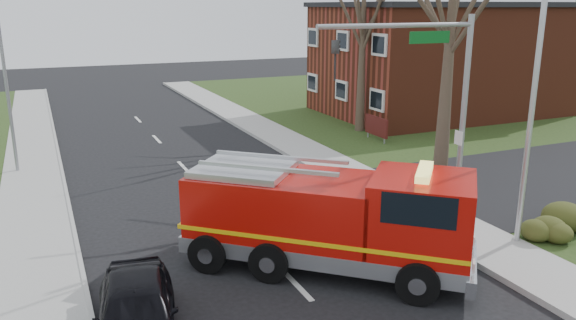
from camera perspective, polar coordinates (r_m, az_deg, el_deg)
name	(u,v)px	position (r m, az deg, el deg)	size (l,w,h in m)	color
ground	(295,284)	(15.07, 0.73, -12.46)	(120.00, 120.00, 0.00)	black
sidewalk_right	(479,242)	(18.27, 18.85, -7.88)	(2.40, 80.00, 0.15)	gray
brick_building	(442,59)	(39.01, 15.38, 9.90)	(15.40, 10.40, 7.25)	maroon
health_center_sign	(376,126)	(30.03, 8.98, 3.39)	(0.12, 2.00, 1.40)	#481310
hedge_corner	(575,224)	(19.44, 27.11, -5.78)	(2.80, 2.00, 0.90)	#323B15
bare_tree_far	(363,16)	(31.77, 7.68, 14.29)	(5.25, 5.25, 10.50)	#3D3224
traffic_signal_mast	(432,86)	(17.52, 14.44, 7.27)	(5.29, 0.18, 6.80)	gray
streetlight_pole	(532,97)	(17.40, 23.53, 5.91)	(1.48, 0.16, 8.40)	#B7BABF
utility_pole_far	(8,93)	(26.35, -26.60, 6.07)	(0.14, 0.14, 7.00)	gray
fire_engine	(330,220)	(15.41, 4.34, -6.14)	(7.43, 7.02, 3.08)	#B20E08
parked_car_maroon	(137,312)	(12.83, -15.13, -14.67)	(1.71, 4.24, 1.45)	black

